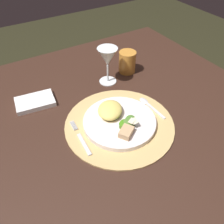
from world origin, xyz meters
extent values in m
plane|color=black|center=(0.00, 0.00, 0.00)|extent=(6.00, 6.00, 0.00)
cube|color=#351F17|center=(0.00, 0.00, 0.73)|extent=(1.24, 1.05, 0.03)
cylinder|color=#331D12|center=(0.54, 0.45, 0.36)|extent=(0.07, 0.07, 0.72)
cylinder|color=tan|center=(0.01, -0.10, 0.75)|extent=(0.38, 0.38, 0.01)
cylinder|color=silver|center=(0.01, -0.10, 0.76)|extent=(0.25, 0.25, 0.02)
ellipsoid|color=#E8CF66|center=(0.00, -0.05, 0.79)|extent=(0.13, 0.13, 0.03)
ellipsoid|color=#4F7A2F|center=(0.02, -0.13, 0.78)|extent=(0.06, 0.06, 0.02)
ellipsoid|color=#3D7A15|center=(0.01, -0.13, 0.78)|extent=(0.05, 0.04, 0.02)
ellipsoid|color=#4A792D|center=(0.04, -0.12, 0.78)|extent=(0.05, 0.05, 0.01)
ellipsoid|color=#3B5B15|center=(0.01, -0.14, 0.78)|extent=(0.04, 0.03, 0.01)
cube|color=beige|center=(0.04, -0.15, 0.80)|extent=(0.02, 0.03, 0.01)
cube|color=beige|center=(0.03, -0.14, 0.80)|extent=(0.03, 0.03, 0.01)
cube|color=tan|center=(-0.01, -0.16, 0.78)|extent=(0.06, 0.06, 0.02)
cube|color=silver|center=(-0.14, -0.12, 0.76)|extent=(0.02, 0.10, 0.00)
cube|color=silver|center=(-0.14, -0.03, 0.76)|extent=(0.01, 0.05, 0.00)
cube|color=silver|center=(-0.13, -0.03, 0.76)|extent=(0.01, 0.05, 0.00)
cube|color=silver|center=(-0.13, -0.03, 0.76)|extent=(0.01, 0.05, 0.00)
cube|color=silver|center=(-0.12, -0.03, 0.76)|extent=(0.01, 0.05, 0.00)
cube|color=silver|center=(0.16, -0.11, 0.76)|extent=(0.01, 0.10, 0.00)
ellipsoid|color=silver|center=(0.16, -0.05, 0.76)|extent=(0.03, 0.04, 0.01)
cube|color=white|center=(-0.20, 0.17, 0.76)|extent=(0.15, 0.11, 0.02)
cylinder|color=silver|center=(0.11, 0.15, 0.75)|extent=(0.07, 0.07, 0.00)
cylinder|color=silver|center=(0.11, 0.15, 0.79)|extent=(0.01, 0.01, 0.08)
cone|color=silver|center=(0.11, 0.15, 0.87)|extent=(0.08, 0.08, 0.08)
cylinder|color=#CA8232|center=(0.23, 0.17, 0.80)|extent=(0.08, 0.08, 0.10)
camera|label=1|loc=(-0.30, -0.56, 1.33)|focal=36.64mm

